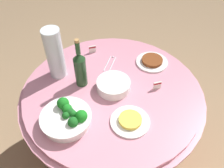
{
  "coord_description": "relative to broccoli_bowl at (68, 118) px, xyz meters",
  "views": [
    {
      "loc": [
        0.19,
        1.01,
        1.84
      ],
      "look_at": [
        0.0,
        0.0,
        0.79
      ],
      "focal_mm": 38.79,
      "sensor_mm": 36.0,
      "label": 1
    }
  ],
  "objects": [
    {
      "name": "label_placard_front",
      "position": [
        -0.56,
        -0.16,
        -0.01
      ],
      "size": [
        0.05,
        0.01,
        0.05
      ],
      "color": "white",
      "rests_on": "buffet_table"
    },
    {
      "name": "plate_stack",
      "position": [
        -0.29,
        -0.21,
        -0.01
      ],
      "size": [
        0.21,
        0.21,
        0.06
      ],
      "color": "white",
      "rests_on": "buffet_table"
    },
    {
      "name": "wine_bottle",
      "position": [
        -0.1,
        -0.29,
        0.09
      ],
      "size": [
        0.07,
        0.07,
        0.34
      ],
      "color": "#204121",
      "rests_on": "buffet_table"
    },
    {
      "name": "decorative_fruit_vase",
      "position": [
        0.04,
        -0.41,
        0.11
      ],
      "size": [
        0.11,
        0.11,
        0.34
      ],
      "color": "silver",
      "rests_on": "buffet_table"
    },
    {
      "name": "ground_plane",
      "position": [
        -0.28,
        -0.2,
        -0.78
      ],
      "size": [
        6.0,
        6.0,
        0.0
      ],
      "primitive_type": "plane",
      "color": "#9E7F5B"
    },
    {
      "name": "food_plate_stir_fry",
      "position": [
        -0.6,
        -0.4,
        -0.03
      ],
      "size": [
        0.22,
        0.22,
        0.03
      ],
      "color": "white",
      "rests_on": "buffet_table"
    },
    {
      "name": "serving_tongs",
      "position": [
        -0.31,
        -0.44,
        -0.04
      ],
      "size": [
        0.11,
        0.16,
        0.01
      ],
      "color": "silver",
      "rests_on": "buffet_table"
    },
    {
      "name": "food_plate_fried_egg",
      "position": [
        -0.33,
        0.06,
        -0.03
      ],
      "size": [
        0.22,
        0.22,
        0.03
      ],
      "color": "white",
      "rests_on": "buffet_table"
    },
    {
      "name": "label_placard_mid",
      "position": [
        -0.21,
        -0.59,
        -0.01
      ],
      "size": [
        0.05,
        0.01,
        0.05
      ],
      "color": "white",
      "rests_on": "buffet_table"
    },
    {
      "name": "buffet_table",
      "position": [
        -0.28,
        -0.2,
        -0.41
      ],
      "size": [
        1.16,
        1.16,
        0.74
      ],
      "color": "maroon",
      "rests_on": "ground_plane"
    },
    {
      "name": "broccoli_bowl",
      "position": [
        0.0,
        0.0,
        0.0
      ],
      "size": [
        0.28,
        0.28,
        0.12
      ],
      "color": "white",
      "rests_on": "buffet_table"
    }
  ]
}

